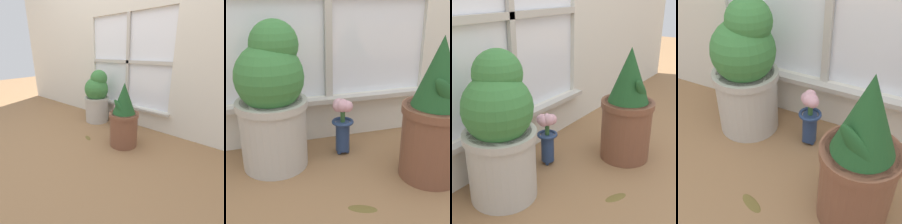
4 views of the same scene
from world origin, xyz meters
TOP-DOWN VIEW (x-y plane):
  - ground_plane at (0.00, 0.00)m, footprint 10.00×10.00m
  - wall_with_window at (0.00, 0.70)m, footprint 4.40×0.10m
  - potted_plant_left at (-0.31, 0.47)m, footprint 0.31×0.31m
  - potted_plant_right at (0.32, 0.18)m, footprint 0.28×0.28m
  - flower_vase at (0.01, 0.48)m, footprint 0.11×0.11m
  - fallen_leaf at (-0.05, 0.05)m, footprint 0.12×0.09m

SIDE VIEW (x-z plane):
  - ground_plane at x=0.00m, z-range 0.00..0.00m
  - fallen_leaf at x=-0.05m, z-range 0.00..0.01m
  - flower_vase at x=0.01m, z-range 0.04..0.32m
  - potted_plant_right at x=0.32m, z-range -0.03..0.58m
  - potted_plant_left at x=-0.31m, z-range -0.01..0.65m
  - wall_with_window at x=0.00m, z-range 0.03..2.53m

